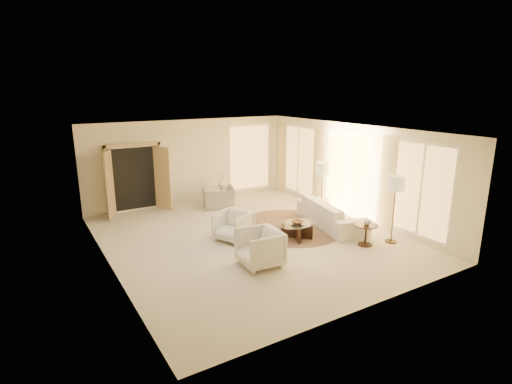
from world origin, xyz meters
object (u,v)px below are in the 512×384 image
armchair_left (233,225)px  end_table (366,231)px  bowl (297,222)px  side_vase (221,183)px  accent_chair (219,194)px  coffee_table (297,229)px  sofa (331,213)px  end_vase (367,221)px  armchair_right (260,246)px  floor_lamp_near (322,171)px  floor_lamp_far (396,186)px  side_table (222,193)px

armchair_left → end_table: size_ratio=1.46×
bowl → side_vase: size_ratio=1.19×
accent_chair → coffee_table: (0.49, -3.58, -0.18)m
sofa → end_vase: bearing=-177.1°
armchair_right → accent_chair: armchair_right is taller
accent_chair → bowl: size_ratio=3.30×
end_table → side_vase: (-1.34, 5.30, 0.30)m
accent_chair → armchair_right: bearing=93.5°
floor_lamp_near → floor_lamp_far: size_ratio=0.96×
floor_lamp_far → bowl: (-1.89, 1.46, -1.02)m
coffee_table → floor_lamp_far: floor_lamp_far is taller
sofa → floor_lamp_far: bearing=-153.3°
sofa → end_vase: size_ratio=13.76×
side_table → floor_lamp_near: bearing=-56.3°
armchair_left → floor_lamp_far: (3.35, -2.22, 1.05)m
side_table → coffee_table: bearing=-87.7°
coffee_table → armchair_left: bearing=152.3°
armchair_right → floor_lamp_near: (3.45, 2.02, 0.96)m
armchair_left → side_table: armchair_left is taller
side_table → end_vase: 5.47m
sofa → armchair_left: (-2.89, 0.48, 0.05)m
end_table → side_table: (-1.34, 5.30, -0.04)m
sofa → coffee_table: 1.46m
sofa → bowl: sofa is taller
floor_lamp_near → accent_chair: bearing=132.8°
armchair_left → bowl: armchair_left is taller
accent_chair → side_vase: size_ratio=3.92×
end_vase → armchair_left: bearing=142.5°
floor_lamp_near → bowl: size_ratio=5.44×
coffee_table → end_vase: bearing=-46.8°
sofa → side_vase: side_vase is taller
bowl → coffee_table: bearing=0.0°
floor_lamp_near → bowl: 2.32m
side_table → side_vase: side_vase is taller
side_table → side_vase: (0.00, 0.00, 0.34)m
side_table → end_table: bearing=-75.8°
accent_chair → side_table: accent_chair is taller
end_vase → side_vase: 5.46m
side_table → floor_lamp_far: 5.97m
armchair_right → bowl: 1.89m
accent_chair → side_vase: 0.61m
sofa → side_table: bearing=34.7°
floor_lamp_near → end_vase: floor_lamp_near is taller
floor_lamp_near → end_vase: bearing=-103.8°
sofa → accent_chair: size_ratio=2.49×
coffee_table → end_vase: (1.18, -1.26, 0.37)m
armchair_left → accent_chair: (0.97, 2.81, 0.02)m
end_table → accent_chair: bearing=109.1°
armchair_right → sofa: bearing=115.3°
armchair_right → end_vase: armchair_right is taller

